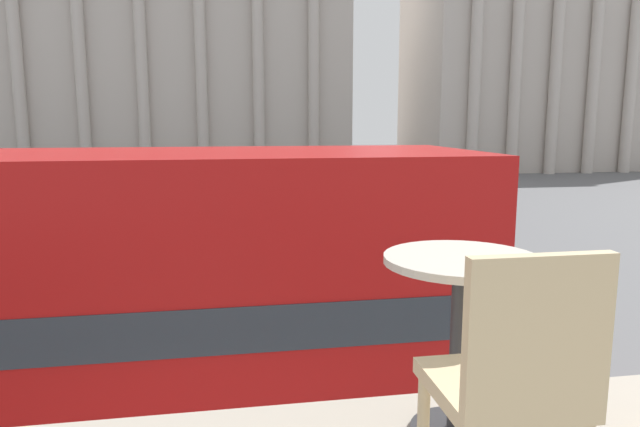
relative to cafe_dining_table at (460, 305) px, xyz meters
name	(u,v)px	position (x,y,z in m)	size (l,w,h in m)	color
cafe_dining_table	(460,305)	(0.00, 0.00, 0.00)	(0.60, 0.60, 0.73)	#2D2D30
cafe_chair_0	(513,382)	(-0.10, -0.61, -0.02)	(0.40, 0.40, 0.91)	#D1B789
plaza_building_left	(149,38)	(-6.88, 51.25, 7.76)	(34.55, 12.32, 22.89)	#BCB2A8
plaza_building_right	(553,74)	(29.33, 47.40, 4.95)	(26.50, 12.51, 17.27)	#BCB2A8
traffic_light_near	(258,209)	(-0.09, 11.14, -1.33)	(0.42, 0.24, 3.58)	black
traffic_light_mid	(59,187)	(-5.96, 16.87, -1.36)	(0.42, 0.24, 3.54)	black
car_white	(183,195)	(-2.90, 26.97, -2.98)	(4.20, 1.93, 1.35)	black
pedestrian_blue	(463,201)	(9.23, 20.76, -2.70)	(0.32, 0.32, 1.71)	#282B33
pedestrian_yellow	(257,266)	(-0.14, 11.40, -2.77)	(0.32, 0.32, 1.60)	#282B33
pedestrian_red	(247,247)	(-0.28, 13.56, -2.76)	(0.32, 0.32, 1.61)	#282B33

